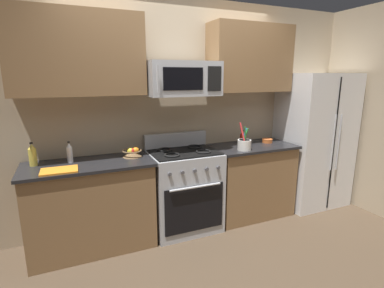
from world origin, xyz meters
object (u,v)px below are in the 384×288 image
object	(u,v)px
refrigerator	(314,140)
fruit_basket	(132,152)
bottle_vinegar	(70,153)
range_oven	(184,189)
utensil_crock	(244,144)
bottle_oil	(33,155)
cutting_board	(59,170)
microwave	(183,79)
bottle_hot_sauce	(242,138)
prep_bowl	(267,141)

from	to	relation	value
refrigerator	fruit_basket	xyz separation A→B (m)	(-2.45, 0.08, 0.07)
bottle_vinegar	range_oven	bearing A→B (deg)	-4.83
range_oven	refrigerator	bearing A→B (deg)	-0.52
utensil_crock	bottle_oil	xyz separation A→B (m)	(-2.17, 0.28, 0.03)
utensil_crock	bottle_oil	size ratio (longest dim) A/B	1.44
cutting_board	fruit_basket	bearing A→B (deg)	18.24
utensil_crock	bottle_vinegar	bearing A→B (deg)	171.98
range_oven	microwave	distance (m)	1.24
refrigerator	bottle_hot_sauce	distance (m)	1.09
refrigerator	cutting_board	world-z (taller)	refrigerator
refrigerator	prep_bowl	world-z (taller)	refrigerator
utensil_crock	bottle_oil	world-z (taller)	utensil_crock
microwave	utensil_crock	distance (m)	1.02
cutting_board	bottle_vinegar	size ratio (longest dim) A/B	1.48
utensil_crock	cutting_board	distance (m)	1.95
cutting_board	prep_bowl	size ratio (longest dim) A/B	2.38
cutting_board	prep_bowl	world-z (taller)	prep_bowl
fruit_basket	bottle_vinegar	size ratio (longest dim) A/B	0.97
utensil_crock	bottle_hot_sauce	world-z (taller)	utensil_crock
utensil_crock	cutting_board	size ratio (longest dim) A/B	1.04
microwave	bottle_hot_sauce	distance (m)	1.09
range_oven	bottle_oil	xyz separation A→B (m)	(-1.49, 0.12, 0.54)
bottle_hot_sauce	utensil_crock	bearing A→B (deg)	-118.69
refrigerator	microwave	xyz separation A→B (m)	(-1.89, 0.04, 0.83)
utensil_crock	bottle_oil	bearing A→B (deg)	172.61
range_oven	fruit_basket	distance (m)	0.74
microwave	bottle_oil	world-z (taller)	microwave
refrigerator	range_oven	bearing A→B (deg)	179.48
microwave	bottle_vinegar	distance (m)	1.37
microwave	refrigerator	bearing A→B (deg)	-1.28
utensil_crock	bottle_vinegar	xyz separation A→B (m)	(-1.85, 0.26, 0.03)
bottle_oil	prep_bowl	bearing A→B (deg)	-1.47
range_oven	bottle_vinegar	world-z (taller)	bottle_vinegar
refrigerator	bottle_hot_sauce	size ratio (longest dim) A/B	9.82
bottle_oil	refrigerator	bearing A→B (deg)	-2.32
utensil_crock	bottle_vinegar	distance (m)	1.87
bottle_vinegar	bottle_hot_sauce	world-z (taller)	bottle_vinegar
range_oven	bottle_oil	size ratio (longest dim) A/B	4.82
bottle_vinegar	microwave	bearing A→B (deg)	-3.61
microwave	utensil_crock	bearing A→B (deg)	-15.35
range_oven	utensil_crock	world-z (taller)	utensil_crock
utensil_crock	refrigerator	bearing A→B (deg)	6.82
bottle_vinegar	fruit_basket	bearing A→B (deg)	-2.92
microwave	bottle_oil	distance (m)	1.65
bottle_hot_sauce	refrigerator	bearing A→B (deg)	-5.57
refrigerator	utensil_crock	xyz separation A→B (m)	(-1.21, -0.14, 0.09)
refrigerator	bottle_hot_sauce	bearing A→B (deg)	174.43
refrigerator	bottle_vinegar	distance (m)	3.07
microwave	prep_bowl	world-z (taller)	microwave
fruit_basket	bottle_vinegar	world-z (taller)	bottle_vinegar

